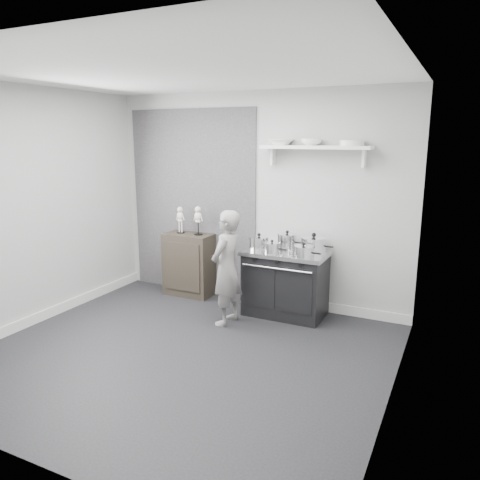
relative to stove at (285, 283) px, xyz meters
name	(u,v)px	position (x,y,z in m)	size (l,w,h in m)	color
ground	(182,354)	(-0.54, -1.48, -0.40)	(4.00, 4.00, 0.00)	black
room_shell	(178,190)	(-0.63, -1.33, 1.23)	(4.02, 3.62, 2.71)	#A5A5A3
wall_shelf	(315,148)	(0.26, 0.20, 1.60)	(1.30, 0.26, 0.24)	white
stove	(285,283)	(0.00, 0.00, 0.00)	(1.00, 0.63, 0.80)	black
side_cabinet	(190,264)	(-1.45, 0.13, 0.02)	(0.66, 0.38, 0.86)	black
child	(227,268)	(-0.51, -0.56, 0.27)	(0.49, 0.32, 1.34)	gray
pot_front_left	(259,243)	(-0.32, -0.08, 0.48)	(0.33, 0.24, 0.20)	silver
pot_back_left	(287,241)	(-0.04, 0.13, 0.49)	(0.32, 0.24, 0.22)	silver
pot_back_right	(314,244)	(0.31, 0.10, 0.49)	(0.39, 0.31, 0.23)	silver
pot_front_right	(304,251)	(0.28, -0.18, 0.46)	(0.31, 0.23, 0.17)	silver
pot_front_center	(272,248)	(-0.11, -0.18, 0.46)	(0.28, 0.19, 0.16)	silver
skeleton_full	(180,218)	(-1.58, 0.13, 0.66)	(0.12, 0.07, 0.41)	beige
skeleton_torso	(198,218)	(-1.30, 0.13, 0.67)	(0.12, 0.08, 0.44)	beige
bowl_large	(281,142)	(-0.17, 0.19, 1.67)	(0.29, 0.29, 0.07)	white
bowl_small	(311,142)	(0.21, 0.19, 1.67)	(0.24, 0.24, 0.07)	white
plate_stack	(352,143)	(0.68, 0.19, 1.67)	(0.27, 0.27, 0.06)	white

